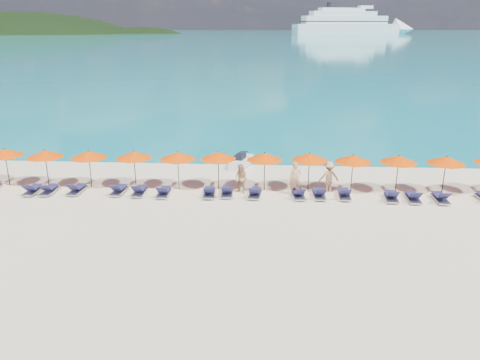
{
  "coord_description": "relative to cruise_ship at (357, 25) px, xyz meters",
  "views": [
    {
      "loc": [
        1.46,
        -20.94,
        9.13
      ],
      "look_at": [
        0.0,
        3.0,
        1.2
      ],
      "focal_mm": 35.0,
      "sensor_mm": 36.0,
      "label": 1
    }
  ],
  "objects": [
    {
      "name": "ground",
      "position": [
        -97.55,
        -531.93,
        -10.26
      ],
      "size": [
        1400.0,
        1400.0,
        0.0
      ],
      "primitive_type": "plane",
      "color": "beige"
    },
    {
      "name": "sea",
      "position": [
        -97.55,
        128.07,
        -10.25
      ],
      "size": [
        1600.0,
        1300.0,
        0.01
      ],
      "primitive_type": "cube",
      "color": "#1FA9B2",
      "rests_on": "ground"
    },
    {
      "name": "headland_main",
      "position": [
        -397.55,
        8.07,
        -48.26
      ],
      "size": [
        374.0,
        242.0,
        126.5
      ],
      "color": "black",
      "rests_on": "ground"
    },
    {
      "name": "headland_small",
      "position": [
        -247.55,
        28.07,
        -45.26
      ],
      "size": [
        162.0,
        126.0,
        85.5
      ],
      "color": "black",
      "rests_on": "ground"
    },
    {
      "name": "cruise_ship",
      "position": [
        0.0,
        0.0,
        0.0
      ],
      "size": [
        142.57,
        58.76,
        39.42
      ],
      "rotation": [
        0.0,
        0.0,
        0.26
      ],
      "color": "white",
      "rests_on": "ground"
    },
    {
      "name": "jetski",
      "position": [
        -97.87,
        -522.37,
        -9.89
      ],
      "size": [
        1.61,
        2.69,
        0.9
      ],
      "rotation": [
        0.0,
        0.0,
        -0.28
      ],
      "color": "white",
      "rests_on": "ground"
    },
    {
      "name": "beachgoer_a",
      "position": [
        -94.51,
        -527.83,
        -9.29
      ],
      "size": [
        0.73,
        0.49,
        1.93
      ],
      "primitive_type": "imported",
      "rotation": [
        0.0,
        0.0,
        0.05
      ],
      "color": "tan",
      "rests_on": "ground"
    },
    {
      "name": "beachgoer_b",
      "position": [
        -97.56,
        -527.69,
        -9.41
      ],
      "size": [
        0.96,
        0.84,
        1.71
      ],
      "primitive_type": "imported",
      "rotation": [
        0.0,
        0.0,
        -0.54
      ],
      "color": "tan",
      "rests_on": "ground"
    },
    {
      "name": "beachgoer_c",
      "position": [
        -92.56,
        -527.15,
        -9.35
      ],
      "size": [
        1.25,
        0.73,
        1.81
      ],
      "primitive_type": "imported",
      "rotation": [
        0.0,
        0.0,
        3.31
      ],
      "color": "tan",
      "rests_on": "ground"
    },
    {
      "name": "umbrella_1",
      "position": [
        -111.61,
        -527.05,
        -8.24
      ],
      "size": [
        2.1,
        2.1,
        2.28
      ],
      "color": "black",
      "rests_on": "ground"
    },
    {
      "name": "umbrella_2",
      "position": [
        -109.1,
        -527.2,
        -8.24
      ],
      "size": [
        2.1,
        2.1,
        2.28
      ],
      "color": "black",
      "rests_on": "ground"
    },
    {
      "name": "umbrella_3",
      "position": [
        -106.49,
        -527.18,
        -8.24
      ],
      "size": [
        2.1,
        2.1,
        2.28
      ],
      "color": "black",
      "rests_on": "ground"
    },
    {
      "name": "umbrella_4",
      "position": [
        -103.84,
        -527.12,
        -8.24
      ],
      "size": [
        2.1,
        2.1,
        2.28
      ],
      "color": "black",
      "rests_on": "ground"
    },
    {
      "name": "umbrella_5",
      "position": [
        -101.26,
        -527.17,
        -8.24
      ],
      "size": [
        2.1,
        2.1,
        2.28
      ],
      "color": "black",
      "rests_on": "ground"
    },
    {
      "name": "umbrella_6",
      "position": [
        -98.93,
        -526.98,
        -8.24
      ],
      "size": [
        2.1,
        2.1,
        2.28
      ],
      "color": "black",
      "rests_on": "ground"
    },
    {
      "name": "umbrella_7",
      "position": [
        -96.25,
        -527.02,
        -8.24
      ],
      "size": [
        2.1,
        2.1,
        2.28
      ],
      "color": "black",
      "rests_on": "ground"
    },
    {
      "name": "umbrella_8",
      "position": [
        -93.7,
        -526.94,
        -8.24
      ],
      "size": [
        2.1,
        2.1,
        2.28
      ],
      "color": "black",
      "rests_on": "ground"
    },
    {
      "name": "umbrella_9",
      "position": [
        -91.27,
        -527.15,
        -8.24
      ],
      "size": [
        2.1,
        2.1,
        2.28
      ],
      "color": "black",
      "rests_on": "ground"
    },
    {
      "name": "umbrella_10",
      "position": [
        -88.74,
        -527.13,
        -8.24
      ],
      "size": [
        2.1,
        2.1,
        2.28
      ],
      "color": "black",
      "rests_on": "ground"
    },
    {
      "name": "umbrella_11",
      "position": [
        -86.14,
        -527.17,
        -8.24
      ],
      "size": [
        2.1,
        2.1,
        2.28
      ],
      "color": "black",
      "rests_on": "ground"
    },
    {
      "name": "lounger_3",
      "position": [
        -109.48,
        -528.46,
        -10.02
      ],
      "size": [
        0.71,
        1.73,
        0.66
      ],
      "rotation": [
        0.0,
        0.0,
        0.05
      ],
      "color": "silver",
      "rests_on": "ground"
    },
    {
      "name": "lounger_4",
      "position": [
        -108.52,
        -528.4,
        -10.02
      ],
      "size": [
        0.66,
        1.71,
        0.66
      ],
      "rotation": [
        0.0,
        0.0,
        0.02
      ],
      "color": "silver",
      "rests_on": "ground"
    },
    {
      "name": "lounger_5",
      "position": [
        -106.98,
        -528.23,
        -10.02
      ],
      "size": [
        0.7,
        1.73,
        0.66
      ],
      "rotation": [
        0.0,
        0.0,
        -0.05
      ],
      "color": "silver",
      "rests_on": "ground"
    },
    {
      "name": "lounger_6",
      "position": [
        -104.54,
        -528.18,
        -10.02
      ],
      "size": [
        0.7,
        1.73,
        0.66
      ],
      "rotation": [
        0.0,
        0.0,
        -0.05
      ],
      "color": "silver",
      "rests_on": "ground"
    },
    {
      "name": "lounger_7",
      "position": [
        -103.31,
        -528.28,
        -10.02
      ],
      "size": [
        0.64,
        1.71,
        0.66
      ],
      "rotation": [
        0.0,
        0.0,
        0.01
      ],
      "color": "silver",
      "rests_on": "ground"
    },
    {
      "name": "lounger_8",
      "position": [
        -101.9,
        -528.37,
        -10.02
      ],
      "size": [
        0.64,
        1.71,
        0.66
      ],
      "rotation": [
        0.0,
        0.0,
        0.01
      ],
      "color": "silver",
      "rests_on": "ground"
    },
    {
      "name": "lounger_9",
      "position": [
        -99.33,
        -528.28,
        -10.02
      ],
      "size": [
        0.72,
        1.74,
        0.66
      ],
      "rotation": [
        0.0,
        0.0,
        0.06
      ],
      "color": "silver",
      "rests_on": "ground"
    },
    {
      "name": "lounger_10",
      "position": [
        -98.35,
        -528.1,
        -10.02
      ],
      "size": [
        0.69,
        1.72,
        0.66
      ],
      "rotation": [
        0.0,
        0.0,
        0.04
      ],
      "color": "silver",
      "rests_on": "ground"
    },
    {
      "name": "lounger_11",
      "position": [
        -96.76,
        -528.22,
        -10.02
      ],
      "size": [
        0.78,
        1.75,
        0.66
      ],
      "rotation": [
        0.0,
        0.0,
        -0.09
      ],
      "color": "silver",
      "rests_on": "ground"
    },
    {
      "name": "lounger_12",
      "position": [
        -94.33,
        -528.2,
        -10.02
      ],
      "size": [
        0.78,
        1.75,
        0.66
      ],
      "rotation": [
        0.0,
        0.0,
        0.1
      ],
      "color": "silver",
      "rests_on": "ground"
    },
    {
      "name": "lounger_13",
      "position": [
        -93.17,
        -528.14,
        -10.02
      ],
      "size": [
        0.68,
        1.72,
        0.66
      ],
      "rotation": [
        0.0,
        0.0,
        0.04
      ],
      "color": "silver",
      "rests_on": "ground"
    },
    {
      "name": "lounger_14",
      "position": [
        -91.77,
        -528.11,
        -10.02
      ],
      "size": [
        0.71,
        1.73,
        0.66
      ],
      "rotation": [
        0.0,
        0.0,
        -0.05
      ],
      "color": "silver",
      "rests_on": "ground"
    },
    {
      "name": "lounger_15",
      "position": [
        -89.26,
        -528.31,
        -10.02
      ],
      "size": [
        0.77,
        1.75,
        0.66
      ],
      "rotation": [
        0.0,
        0.0,
        -0.09
      ],
      "color": "silver",
      "rests_on": "ground"
    },
    {
      "name": "lounger_16",
      "position": [
        -88.09,
        -528.37,
        -10.02
      ],
      "size": [
        0.71,
        1.73,
        0.66
      ],
      "rotation": [
        0.0,
        0.0,
        -0.06
      ],
      "color": "silver",
      "rests_on": "ground"
    },
    {
      "name": "lounger_17",
      "position": [
        -86.62,
        -528.37,
        -10.02
      ],
      "size": [
        0.64,
        1.71,
        0.66
      ],
      "rotation": [
        0.0,
        0.0,
        -0.01
      ],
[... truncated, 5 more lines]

